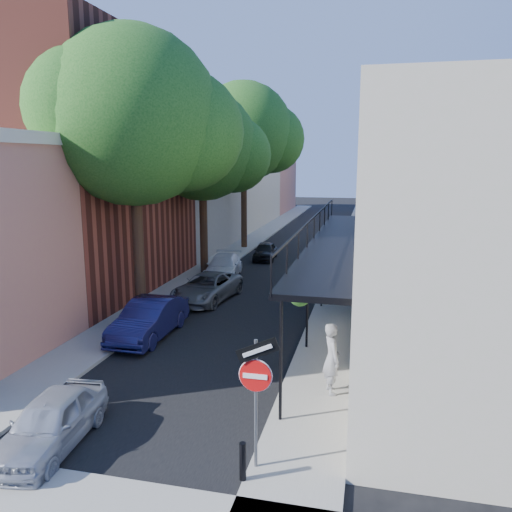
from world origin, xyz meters
The scene contains 18 objects.
ground centered at (0.00, 0.00, 0.00)m, with size 160.00×160.00×0.00m, color black.
road_surface centered at (0.00, 30.00, 0.01)m, with size 6.00×64.00×0.01m, color black.
sidewalk_left centered at (-4.00, 30.00, 0.06)m, with size 2.00×64.00×0.12m, color gray.
sidewalk_right centered at (4.00, 30.00, 0.06)m, with size 2.00×64.00×0.12m, color gray.
sidewalk_cross centered at (0.00, -1.00, 0.06)m, with size 12.00×2.00×0.12m, color gray.
buildings_left centered at (-9.30, 28.76, 4.94)m, with size 10.10×59.10×12.00m.
buildings_right centered at (8.99, 29.49, 4.42)m, with size 9.80×55.00×10.00m.
sign_post centered at (3.16, 0.97, 2.04)m, with size 0.89×0.17×2.99m.
bollard centered at (3.00, 0.50, 0.52)m, with size 0.14×0.14×0.80m, color black.
oak_near centered at (-3.37, 10.26, 7.88)m, with size 7.48×6.80×11.42m.
oak_mid centered at (-3.42, 18.23, 7.06)m, with size 6.60×6.00×10.20m.
oak_far centered at (-3.35, 27.27, 8.26)m, with size 7.70×7.00×11.90m.
parked_car_a centered at (-1.56, 0.84, 0.60)m, with size 1.42×3.53×1.20m, color #9CA1AD.
parked_car_b centered at (-2.48, 7.95, 0.70)m, with size 1.48×4.25×1.40m, color #161645.
parked_car_c centered at (-1.99, 13.09, 0.62)m, with size 2.07×4.48×1.25m, color slate.
parked_car_d centered at (-2.60, 17.75, 0.62)m, with size 1.73×4.25×1.23m, color white.
parked_car_e centered at (-1.41, 23.22, 0.57)m, with size 1.34×3.32×1.13m, color black.
pedestrian centered at (4.40, 4.75, 1.11)m, with size 0.72×0.47×1.98m, color gray.
Camera 1 is at (5.29, -8.15, 6.40)m, focal length 35.00 mm.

